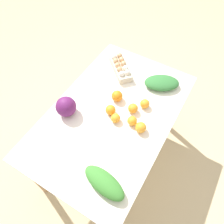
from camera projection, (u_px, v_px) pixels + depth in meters
ground_plane at (112, 155)px, 2.20m from camera, size 8.00×8.00×0.00m
dining_table at (112, 121)px, 1.66m from camera, size 1.31×0.83×0.75m
cabbage_purple at (66, 107)px, 1.52m from camera, size 0.14×0.14×0.14m
egg_carton at (120, 67)px, 1.78m from camera, size 0.28×0.29×0.09m
greens_bunch_scallion at (162, 83)px, 1.69m from camera, size 0.27×0.31×0.07m
greens_bunch_chard at (104, 183)px, 1.25m from camera, size 0.17×0.30×0.09m
orange_0 at (133, 108)px, 1.56m from camera, size 0.07×0.07×0.07m
orange_1 at (132, 121)px, 1.50m from camera, size 0.07×0.07×0.07m
orange_2 at (111, 110)px, 1.55m from camera, size 0.07×0.07×0.07m
orange_3 at (116, 118)px, 1.51m from camera, size 0.07×0.07×0.07m
orange_4 at (117, 96)px, 1.61m from camera, size 0.08×0.08×0.08m
orange_5 at (141, 127)px, 1.47m from camera, size 0.08×0.08×0.08m
orange_6 at (145, 104)px, 1.58m from camera, size 0.07×0.07×0.07m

